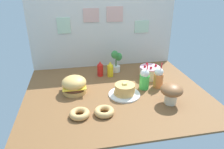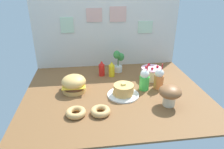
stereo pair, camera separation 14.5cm
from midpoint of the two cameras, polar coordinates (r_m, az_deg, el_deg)
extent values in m
cube|color=brown|center=(2.50, 2.60, -4.97)|extent=(2.13, 1.77, 0.02)
cube|color=beige|center=(3.12, -0.03, 11.66)|extent=(2.13, 0.03, 1.05)
cube|color=#B2D1B2|center=(3.06, -10.95, 13.25)|extent=(0.18, 0.01, 0.22)
cube|color=#D8A599|center=(3.04, -3.51, 16.07)|extent=(0.22, 0.01, 0.19)
cube|color=#D8A599|center=(3.08, 3.07, 16.30)|extent=(0.24, 0.01, 0.21)
cube|color=#B2D1B2|center=(3.21, 10.50, 12.76)|extent=(0.22, 0.01, 0.18)
cylinder|color=#DBA859|center=(2.52, -8.73, -4.05)|extent=(0.28, 0.28, 0.05)
cylinder|color=#59331E|center=(2.50, -8.79, -3.18)|extent=(0.26, 0.26, 0.04)
cube|color=yellow|center=(2.49, -8.82, -2.68)|extent=(0.27, 0.27, 0.01)
ellipsoid|color=#E5B260|center=(2.48, -8.87, -1.98)|extent=(0.29, 0.29, 0.16)
cylinder|color=white|center=(2.42, 4.83, -5.61)|extent=(0.37, 0.37, 0.02)
cylinder|color=#E0AD5B|center=(2.41, 4.73, -5.09)|extent=(0.24, 0.24, 0.03)
cylinder|color=#E0AD5B|center=(2.39, 4.97, -4.51)|extent=(0.23, 0.23, 0.03)
cylinder|color=#E0AD5B|center=(2.37, 5.02, -3.89)|extent=(0.24, 0.24, 0.03)
cylinder|color=#E0AD5B|center=(2.36, 5.01, -3.23)|extent=(0.23, 0.23, 0.03)
cube|color=#F7E072|center=(2.35, 4.95, -2.65)|extent=(0.05, 0.05, 0.02)
cylinder|color=beige|center=(2.85, 12.14, 0.14)|extent=(0.26, 0.26, 0.14)
cylinder|color=#F2B2C6|center=(2.82, 12.29, 1.65)|extent=(0.27, 0.27, 0.02)
sphere|color=red|center=(2.82, 13.90, 2.15)|extent=(0.03, 0.03, 0.03)
sphere|color=red|center=(2.87, 11.59, 2.75)|extent=(0.03, 0.03, 0.03)
sphere|color=red|center=(2.77, 10.92, 2.02)|extent=(0.03, 0.03, 0.03)
sphere|color=red|center=(2.73, 12.55, 1.56)|extent=(0.03, 0.03, 0.03)
cylinder|color=red|center=(2.88, -1.41, 1.20)|extent=(0.08, 0.08, 0.16)
cone|color=red|center=(2.84, -1.44, 3.22)|extent=(0.07, 0.07, 0.05)
cylinder|color=yellow|center=(2.86, 1.36, 1.02)|extent=(0.08, 0.08, 0.16)
cone|color=yellow|center=(2.81, 1.38, 3.04)|extent=(0.07, 0.07, 0.05)
cylinder|color=green|center=(2.55, 10.50, -2.33)|extent=(0.12, 0.12, 0.17)
sphere|color=white|center=(2.50, 10.70, 0.06)|extent=(0.11, 0.11, 0.11)
cylinder|color=red|center=(2.49, 11.29, 0.82)|extent=(0.01, 0.03, 0.17)
cylinder|color=orange|center=(2.61, 14.30, -1.99)|extent=(0.12, 0.12, 0.17)
sphere|color=white|center=(2.56, 14.57, 0.34)|extent=(0.11, 0.11, 0.11)
cylinder|color=red|center=(2.56, 15.14, 1.09)|extent=(0.01, 0.03, 0.17)
torus|color=tan|center=(2.09, -7.95, -10.39)|extent=(0.20, 0.20, 0.06)
torus|color=#D89ED8|center=(2.09, -7.96, -10.29)|extent=(0.19, 0.19, 0.05)
torus|color=tan|center=(2.09, -1.19, -10.11)|extent=(0.20, 0.20, 0.06)
torus|color=#8CCC8C|center=(2.09, -1.19, -10.02)|extent=(0.19, 0.19, 0.05)
cylinder|color=white|center=(3.02, 3.05, 1.58)|extent=(0.12, 0.12, 0.09)
cylinder|color=#4C7238|center=(2.98, 3.10, 3.69)|extent=(0.02, 0.02, 0.15)
ellipsoid|color=#38843D|center=(2.96, 3.87, 4.85)|extent=(0.10, 0.06, 0.12)
ellipsoid|color=#38843D|center=(2.98, 2.71, 5.47)|extent=(0.10, 0.06, 0.12)
ellipsoid|color=#38843D|center=(2.91, 2.76, 5.47)|extent=(0.10, 0.06, 0.12)
cylinder|color=beige|center=(2.31, 17.22, -6.93)|extent=(0.13, 0.13, 0.11)
ellipsoid|color=brown|center=(2.26, 17.56, -4.58)|extent=(0.24, 0.24, 0.13)
camera|label=1|loc=(0.07, -88.36, 0.74)|focal=33.12mm
camera|label=2|loc=(0.07, 91.64, -0.74)|focal=33.12mm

